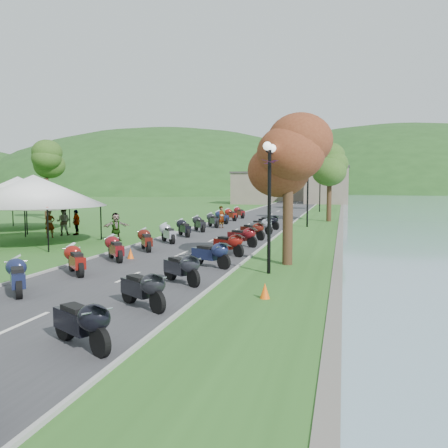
# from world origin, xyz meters

# --- Properties ---
(road) EXTENTS (7.00, 120.00, 0.02)m
(road) POSITION_xyz_m (0.00, 40.00, 0.01)
(road) COLOR #39393C
(road) RESTS_ON ground
(hills_backdrop) EXTENTS (360.00, 120.00, 76.00)m
(hills_backdrop) POSITION_xyz_m (0.00, 200.00, 0.00)
(hills_backdrop) COLOR #285621
(hills_backdrop) RESTS_ON ground
(far_building) EXTENTS (18.00, 16.00, 5.00)m
(far_building) POSITION_xyz_m (-2.00, 85.00, 2.50)
(far_building) COLOR #786B5D
(far_building) RESTS_ON ground
(moto_row_left) EXTENTS (2.60, 48.84, 1.10)m
(moto_row_left) POSITION_xyz_m (-2.27, 22.66, 0.55)
(moto_row_left) COLOR #331411
(moto_row_left) RESTS_ON ground
(moto_row_right) EXTENTS (2.60, 32.49, 1.10)m
(moto_row_right) POSITION_xyz_m (2.30, 20.47, 0.55)
(moto_row_right) COLOR #331411
(moto_row_right) RESTS_ON ground
(vendor_tent_main) EXTENTS (5.46, 5.46, 4.00)m
(vendor_tent_main) POSITION_xyz_m (-9.59, 23.76, 2.00)
(vendor_tent_main) COLOR white
(vendor_tent_main) RESTS_ON ground
(vendor_tent_side) EXTENTS (5.21, 5.21, 4.00)m
(vendor_tent_side) POSITION_xyz_m (-15.76, 30.40, 2.00)
(vendor_tent_side) COLOR white
(vendor_tent_side) RESTS_ON ground
(tree_lakeside) EXTENTS (2.69, 2.69, 7.47)m
(tree_lakeside) POSITION_xyz_m (5.47, 20.22, 3.74)
(tree_lakeside) COLOR #3B6421
(tree_lakeside) RESTS_ON ground
(pedestrian_a) EXTENTS (0.77, 0.81, 1.80)m
(pedestrian_a) POSITION_xyz_m (-10.52, 26.55, 0.00)
(pedestrian_a) COLOR slate
(pedestrian_a) RESTS_ON ground
(pedestrian_b) EXTENTS (1.02, 0.76, 1.88)m
(pedestrian_b) POSITION_xyz_m (-10.44, 27.95, 0.00)
(pedestrian_b) COLOR slate
(pedestrian_b) RESTS_ON ground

